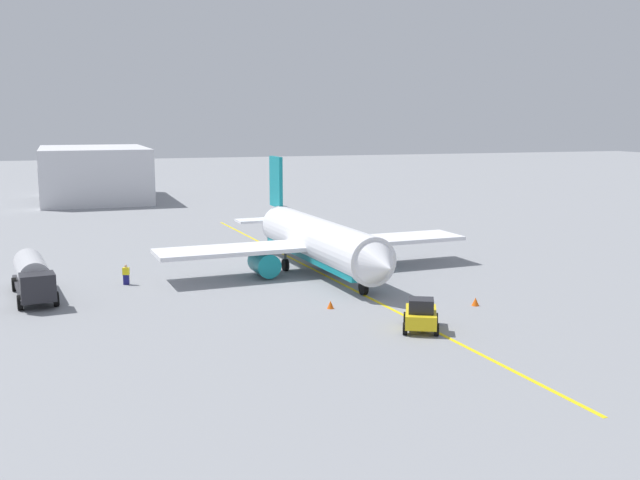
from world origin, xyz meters
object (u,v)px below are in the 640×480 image
airplane (318,242)px  safety_cone_wingtip (330,305)px  fuel_tanker (33,275)px  refueling_worker (126,275)px  pushback_tug (421,315)px  safety_cone_nose (475,302)px

airplane → safety_cone_wingtip: 13.24m
fuel_tanker → safety_cone_wingtip: (10.40, 20.84, -1.44)m
airplane → refueling_worker: (-0.06, -16.87, -1.93)m
pushback_tug → airplane: bearing=-177.8°
pushback_tug → safety_cone_wingtip: 8.08m
pushback_tug → safety_cone_nose: pushback_tug is taller
fuel_tanker → airplane: bearing=95.3°
pushback_tug → fuel_tanker: bearing=-125.2°
safety_cone_wingtip → fuel_tanker: bearing=-116.5°
fuel_tanker → safety_cone_nose: 33.96m
refueling_worker → safety_cone_nose: bearing=57.8°
refueling_worker → pushback_tug: bearing=41.7°
airplane → pushback_tug: 19.77m
airplane → pushback_tug: airplane is taller
refueling_worker → safety_cone_nose: (15.25, 24.25, -0.51)m
airplane → safety_cone_wingtip: (12.63, -3.13, -2.47)m
fuel_tanker → safety_cone_wingtip: fuel_tanker is taller
refueling_worker → safety_cone_wingtip: refueling_worker is taller
airplane → safety_cone_wingtip: bearing=-13.9°
fuel_tanker → safety_cone_nose: bearing=67.5°
airplane → safety_cone_nose: bearing=25.9°
fuel_tanker → pushback_tug: fuel_tanker is taller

